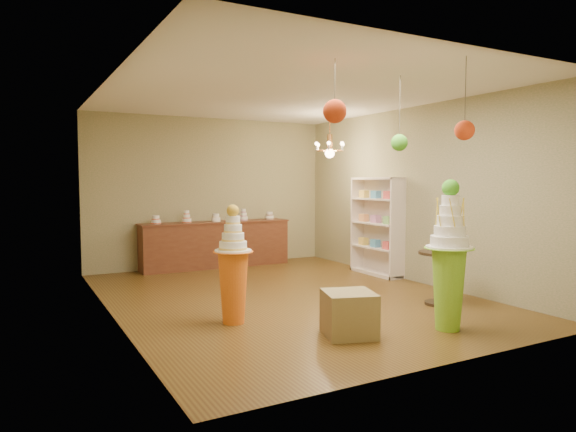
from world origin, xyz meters
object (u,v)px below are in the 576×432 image
pedestal_green (449,268)px  round_table (439,270)px  sideboard (216,243)px  pedestal_orange (233,276)px

pedestal_green → round_table: (0.80, 0.95, -0.24)m
sideboard → round_table: size_ratio=4.04×
sideboard → pedestal_green: bearing=-81.0°
sideboard → round_table: bearing=-69.5°
pedestal_green → sideboard: 5.46m
pedestal_green → round_table: bearing=49.8°
pedestal_green → sideboard: pedestal_green is taller
pedestal_orange → round_table: pedestal_orange is taller
sideboard → round_table: (1.66, -4.44, 0.01)m
pedestal_orange → sideboard: 4.13m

